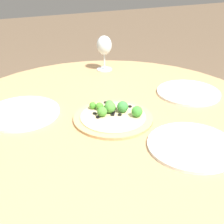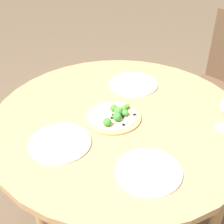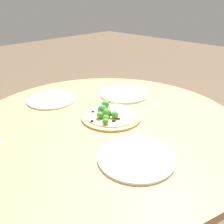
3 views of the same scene
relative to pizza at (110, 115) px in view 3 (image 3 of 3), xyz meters
The scene contains 5 objects.
dining_table 0.08m from the pizza, 87.89° to the right, with size 1.24×1.24×0.74m.
pizza is the anchor object (origin of this frame).
plate_near 0.30m from the pizza, 119.93° to the left, with size 0.27×0.27×0.01m.
plate_far 0.33m from the pizza, 29.44° to the right, with size 0.27×0.27×0.01m.
plate_side 0.38m from the pizza, 168.73° to the right, with size 0.26×0.26×0.01m.
Camera 3 is at (0.73, -0.70, 1.26)m, focal length 40.00 mm.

